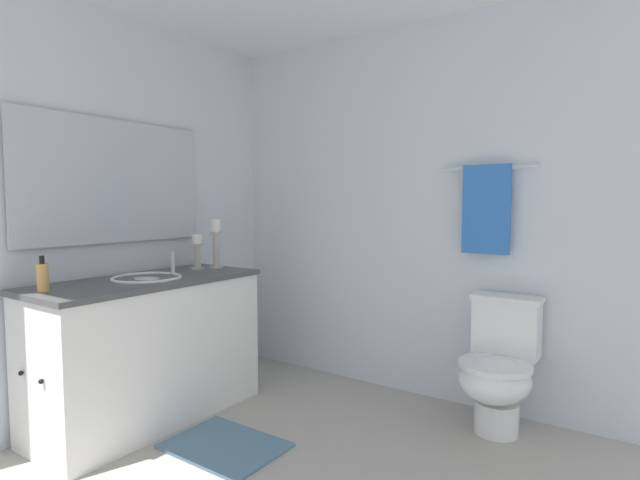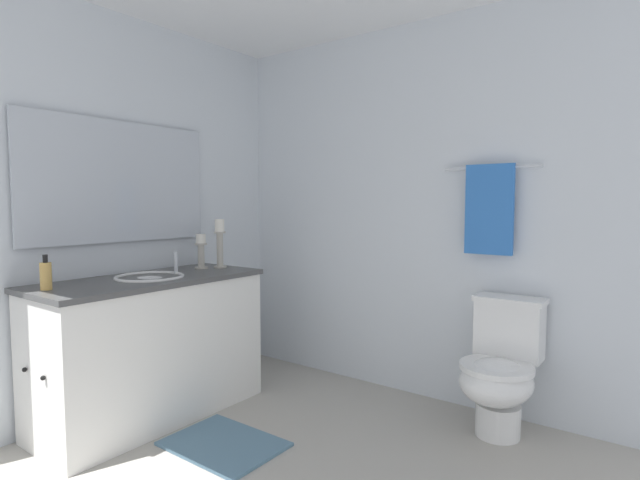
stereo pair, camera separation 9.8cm
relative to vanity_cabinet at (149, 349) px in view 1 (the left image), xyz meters
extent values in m
cube|color=#B2ADA3|center=(1.10, -0.02, -0.43)|extent=(2.85, 2.61, 0.02)
cube|color=silver|center=(1.10, 1.28, 0.80)|extent=(2.85, 0.04, 2.45)
cube|color=silver|center=(-0.33, -0.02, 0.80)|extent=(0.04, 2.61, 2.45)
cube|color=white|center=(0.00, 0.00, -0.02)|extent=(0.55, 1.31, 0.81)
cube|color=#4C4C4C|center=(0.00, 0.00, 0.41)|extent=(0.58, 1.34, 0.03)
sphere|color=black|center=(-0.10, -0.67, 0.02)|extent=(0.02, 0.02, 0.02)
sphere|color=black|center=(0.10, -0.67, 0.02)|extent=(0.02, 0.02, 0.02)
ellipsoid|color=white|center=(0.00, 0.00, 0.37)|extent=(0.38, 0.30, 0.11)
torus|color=white|center=(0.00, 0.00, 0.42)|extent=(0.40, 0.40, 0.02)
cylinder|color=silver|center=(0.00, 0.19, 0.49)|extent=(0.02, 0.02, 0.14)
cube|color=silver|center=(-0.28, 0.00, 0.99)|extent=(0.02, 1.24, 0.74)
cylinder|color=#B7B2A5|center=(0.00, 0.55, 0.43)|extent=(0.09, 0.09, 0.01)
cylinder|color=#B7B2A5|center=(0.00, 0.55, 0.54)|extent=(0.04, 0.04, 0.24)
cylinder|color=#B7B2A5|center=(0.00, 0.55, 0.66)|extent=(0.08, 0.08, 0.01)
cylinder|color=white|center=(0.00, 0.55, 0.71)|extent=(0.06, 0.06, 0.08)
cylinder|color=#B7B2A5|center=(-0.07, 0.45, 0.43)|extent=(0.09, 0.09, 0.01)
cylinder|color=#B7B2A5|center=(-0.07, 0.45, 0.50)|extent=(0.04, 0.04, 0.16)
cylinder|color=#B7B2A5|center=(-0.07, 0.45, 0.59)|extent=(0.08, 0.08, 0.01)
cylinder|color=white|center=(-0.07, 0.45, 0.62)|extent=(0.06, 0.06, 0.06)
cylinder|color=#E5B259|center=(-0.06, -0.56, 0.49)|extent=(0.06, 0.06, 0.14)
cylinder|color=black|center=(-0.06, -0.56, 0.58)|extent=(0.02, 0.02, 0.04)
cylinder|color=white|center=(1.76, 0.98, -0.33)|extent=(0.24, 0.24, 0.18)
ellipsoid|color=white|center=(1.76, 0.93, -0.10)|extent=(0.38, 0.46, 0.24)
cylinder|color=white|center=(1.76, 0.93, -0.02)|extent=(0.39, 0.39, 0.03)
cube|color=white|center=(1.76, 1.15, 0.14)|extent=(0.36, 0.17, 0.32)
cube|color=white|center=(1.76, 1.15, 0.31)|extent=(0.38, 0.19, 0.03)
cylinder|color=silver|center=(1.61, 1.22, 1.07)|extent=(0.57, 0.02, 0.02)
cube|color=blue|center=(1.61, 1.21, 0.82)|extent=(0.28, 0.03, 0.53)
cube|color=slate|center=(0.62, 0.00, -0.41)|extent=(0.60, 0.44, 0.02)
camera|label=1|loc=(2.47, -1.79, 0.86)|focal=27.84mm
camera|label=2|loc=(2.55, -1.74, 0.86)|focal=27.84mm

